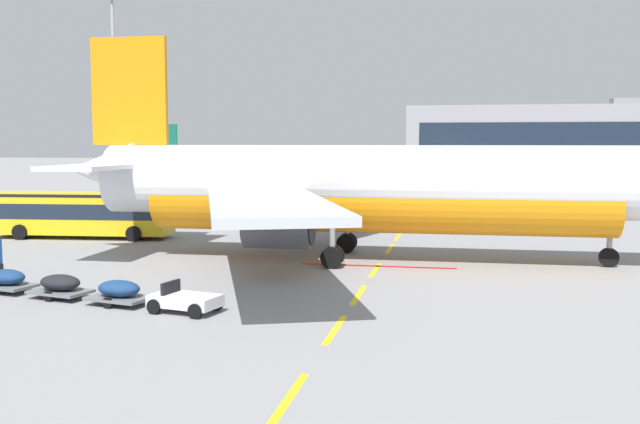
{
  "coord_description": "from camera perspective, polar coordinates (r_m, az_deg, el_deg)",
  "views": [
    {
      "loc": [
        22.16,
        -15.11,
        6.43
      ],
      "look_at": [
        14.42,
        24.79,
        2.47
      ],
      "focal_mm": 41.1,
      "sensor_mm": 36.0,
      "label": 1
    }
  ],
  "objects": [
    {
      "name": "apron_shuttle_bus",
      "position": [
        51.08,
        -18.1,
        0.03
      ],
      "size": [
        12.21,
        3.76,
        3.0
      ],
      "color": "yellow",
      "rests_on": "ground"
    },
    {
      "name": "terminal_satellite",
      "position": [
        178.7,
        19.06,
        5.51
      ],
      "size": [
        74.84,
        19.35,
        15.99
      ],
      "color": "gray",
      "rests_on": "ground"
    },
    {
      "name": "airliner_mid_left",
      "position": [
        132.3,
        -9.25,
        4.05
      ],
      "size": [
        24.07,
        22.16,
        9.57
      ],
      "color": "white",
      "rests_on": "ground"
    },
    {
      "name": "baggage_train",
      "position": [
        30.9,
        -17.5,
        -5.7
      ],
      "size": [
        11.63,
        4.09,
        1.14
      ],
      "color": "silver",
      "rests_on": "ground"
    },
    {
      "name": "catering_truck",
      "position": [
        60.52,
        -13.05,
        0.88
      ],
      "size": [
        6.55,
        6.74,
        3.14
      ],
      "color": "black",
      "rests_on": "ground"
    },
    {
      "name": "apron_light_mast_near",
      "position": [
        92.18,
        -15.76,
        10.69
      ],
      "size": [
        1.8,
        1.8,
        24.02
      ],
      "color": "slate",
      "rests_on": "ground"
    },
    {
      "name": "apron_paint_markings",
      "position": [
        52.5,
        6.36,
        -1.5
      ],
      "size": [
        8.0,
        94.07,
        0.01
      ],
      "color": "yellow",
      "rests_on": "ground"
    },
    {
      "name": "airliner_foreground",
      "position": [
        39.34,
        3.63,
        1.93
      ],
      "size": [
        34.69,
        34.63,
        12.2
      ],
      "color": "white",
      "rests_on": "ground"
    }
  ]
}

